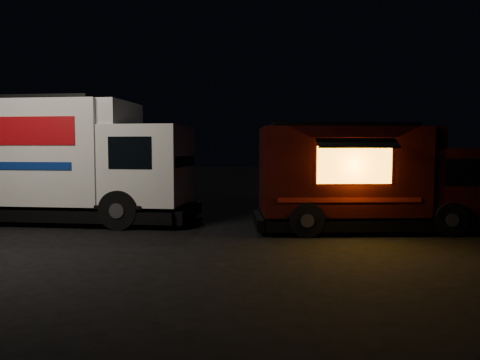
# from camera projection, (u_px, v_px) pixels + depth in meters

# --- Properties ---
(ground) EXTENTS (80.00, 80.00, 0.00)m
(ground) POSITION_uv_depth(u_px,v_px,m) (135.00, 231.00, 12.06)
(ground) COLOR black
(ground) RESTS_ON ground
(white_truck) EXTENTS (8.10, 3.42, 3.57)m
(white_truck) POSITION_uv_depth(u_px,v_px,m) (60.00, 160.00, 13.59)
(white_truck) COLOR white
(white_truck) RESTS_ON ground
(red_truck) EXTENTS (6.29, 3.56, 2.76)m
(red_truck) POSITION_uv_depth(u_px,v_px,m) (369.00, 177.00, 12.13)
(red_truck) COLOR #3A0E0A
(red_truck) RESTS_ON ground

